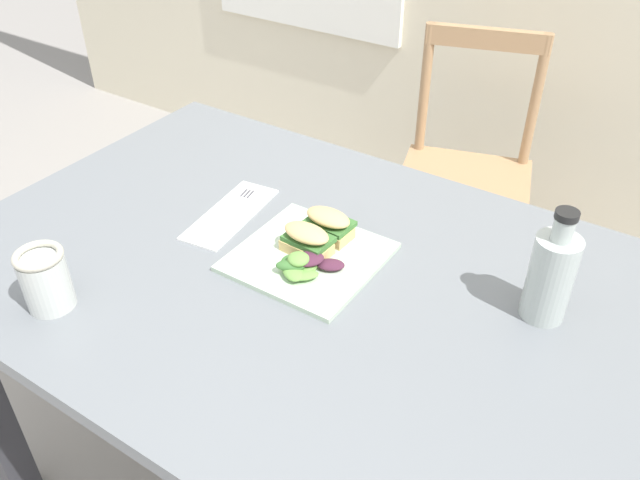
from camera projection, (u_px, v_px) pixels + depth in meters
dining_table at (307, 318)px, 1.27m from camera, size 1.37×0.90×0.74m
chair_wooden_far at (465, 176)px, 2.06m from camera, size 0.50×0.50×0.87m
plate_lunch at (308, 257)px, 1.23m from camera, size 0.26×0.26×0.01m
sandwich_half_front at (307, 239)px, 1.22m from camera, size 0.10×0.07×0.06m
sandwich_half_back at (328, 224)px, 1.26m from camera, size 0.10×0.07×0.06m
salad_mixed_greens at (303, 264)px, 1.18m from camera, size 0.12×0.12×0.04m
napkin_folded at (230, 214)px, 1.35m from camera, size 0.12×0.25×0.00m
fork_on_napkin at (234, 208)px, 1.36m from camera, size 0.06×0.19×0.00m
bottle_cold_brew at (550, 280)px, 1.07m from camera, size 0.07×0.07×0.21m
mason_jar_iced_tea at (46, 282)px, 1.10m from camera, size 0.08×0.08×0.11m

